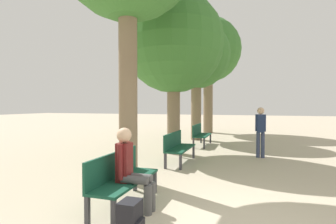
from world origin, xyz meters
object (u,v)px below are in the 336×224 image
Objects in this scene: bench_row_2 at (200,133)px; person_seated at (131,167)px; bench_row_1 at (177,145)px; tree_row_3 at (208,51)px; pedestrian_near at (261,129)px; tree_row_2 at (196,56)px; bench_row_0 at (121,175)px; tree_row_1 at (174,44)px; backpack at (131,222)px.

person_seated is (0.23, -6.70, 0.18)m from bench_row_2.
tree_row_3 reaches higher than bench_row_1.
pedestrian_near is at bearing -38.82° from bench_row_2.
person_seated reaches higher than bench_row_1.
bench_row_2 is 2.89m from pedestrian_near.
pedestrian_near is (2.76, -3.51, -3.03)m from tree_row_2.
person_seated is (0.23, -0.11, 0.18)m from bench_row_0.
person_seated is at bearing -80.90° from tree_row_1.
tree_row_3 reaches higher than bench_row_0.
tree_row_3 is 4.36× the size of pedestrian_near.
bench_row_2 is at bearing 90.00° from bench_row_0.
bench_row_2 is 3.24× the size of backpack.
bench_row_2 is at bearing 91.99° from person_seated.
bench_row_1 is 3.50m from tree_row_1.
tree_row_1 is at bearing -177.40° from pedestrian_near.
backpack is (0.64, -7.55, -0.25)m from bench_row_2.
bench_row_1 is at bearing -86.37° from tree_row_3.
bench_row_0 is 0.29× the size of tree_row_2.
tree_row_3 reaches higher than backpack.
tree_row_2 reaches higher than bench_row_1.
bench_row_1 is 0.29× the size of tree_row_2.
person_seated is at bearing 115.73° from backpack.
bench_row_0 is 1.00× the size of bench_row_2.
tree_row_1 is at bearing 101.80° from backpack.
bench_row_0 is 1.18m from backpack.
backpack is at bearing -84.69° from tree_row_3.
tree_row_3 is 8.39m from pedestrian_near.
tree_row_3 reaches higher than tree_row_2.
tree_row_3 is at bearing 93.71° from person_seated.
backpack is (0.41, -0.85, -0.43)m from person_seated.
bench_row_0 and bench_row_1 have the same top height.
bench_row_0 is 0.30× the size of tree_row_1.
tree_row_2 is at bearing 107.20° from bench_row_2.
tree_row_2 is (0.00, 3.64, 0.25)m from tree_row_1.
person_seated reaches higher than bench_row_2.
pedestrian_near is (2.23, -1.80, 0.40)m from bench_row_2.
backpack is (1.18, -12.64, -4.57)m from tree_row_3.
bench_row_0 is at bearing -86.33° from tree_row_2.
tree_row_3 is (-0.53, 5.09, 4.32)m from bench_row_2.
tree_row_3 is (0.00, 7.01, 1.14)m from tree_row_1.
pedestrian_near is (2.23, 1.50, 0.40)m from bench_row_1.
tree_row_3 is (-0.53, 8.38, 4.32)m from bench_row_1.
backpack is at bearing -105.43° from pedestrian_near.
person_seated is at bearing -112.17° from pedestrian_near.
tree_row_1 is at bearing -105.49° from bench_row_2.
tree_row_2 reaches higher than tree_row_1.
tree_row_2 reaches higher than backpack.
pedestrian_near is at bearing 65.03° from bench_row_0.
bench_row_2 is (0.00, 6.59, 0.00)m from bench_row_0.
tree_row_2 is 11.32× the size of backpack.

